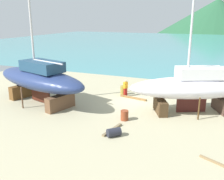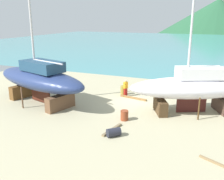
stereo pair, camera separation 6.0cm
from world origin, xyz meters
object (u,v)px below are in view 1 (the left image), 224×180
barrel_rust_far (123,90)px  sailboat_small_center (193,87)px  sailboat_far_slipway (40,79)px  barrel_tar_black (44,80)px  worker (125,88)px  barrel_by_slipway (125,115)px  barrel_ochre (114,132)px

barrel_rust_far → sailboat_small_center: bearing=-20.0°
sailboat_far_slipway → sailboat_small_center: bearing=-151.4°
sailboat_small_center → barrel_tar_black: 17.44m
sailboat_small_center → worker: 6.92m
worker → barrel_by_slipway: bearing=131.3°
sailboat_far_slipway → barrel_tar_black: sailboat_far_slipway is taller
barrel_ochre → barrel_rust_far: size_ratio=1.00×
barrel_tar_black → barrel_rust_far: barrel_tar_black is taller
sailboat_far_slipway → barrel_tar_black: 7.45m
sailboat_small_center → barrel_rust_far: 7.52m
sailboat_far_slipway → barrel_by_slipway: sailboat_far_slipway is taller
sailboat_small_center → barrel_rust_far: (-6.88, 2.51, -1.71)m
sailboat_far_slipway → barrel_tar_black: size_ratio=18.06×
worker → barrel_ochre: (2.30, -8.59, -0.58)m
sailboat_far_slipway → barrel_ochre: size_ratio=18.14×
worker → sailboat_small_center: bearing=-175.1°
barrel_rust_far → sailboat_far_slipway: bearing=-138.3°
worker → barrel_rust_far: 0.76m
sailboat_small_center → barrel_ochre: size_ratio=18.34×
barrel_tar_black → sailboat_small_center: bearing=-10.1°
barrel_ochre → sailboat_small_center: bearing=57.5°
barrel_ochre → barrel_by_slipway: bearing=95.9°
barrel_tar_black → barrel_by_slipway: (12.60, -6.77, -0.06)m
sailboat_small_center → sailboat_far_slipway: sailboat_small_center is taller
barrel_ochre → barrel_by_slipway: size_ratio=1.16×
sailboat_small_center → barrel_ochre: 8.03m
sailboat_small_center → sailboat_far_slipway: size_ratio=1.01×
barrel_ochre → barrel_tar_black: (-12.89, 9.61, 0.16)m
sailboat_far_slipway → barrel_rust_far: (6.00, 5.36, -1.82)m
sailboat_far_slipway → barrel_by_slipway: (8.40, -0.89, -1.88)m
barrel_rust_far → worker: bearing=-51.6°
worker → barrel_by_slipway: size_ratio=2.17×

